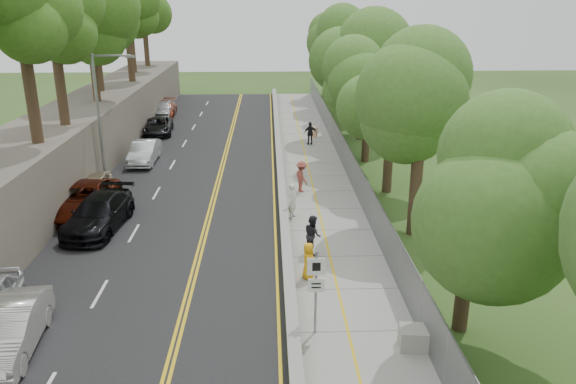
% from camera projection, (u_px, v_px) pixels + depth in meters
% --- Properties ---
extents(ground, '(140.00, 140.00, 0.00)m').
position_uv_depth(ground, '(283.00, 291.00, 22.28)').
color(ground, '#33511E').
rests_on(ground, ground).
extents(road, '(11.20, 66.00, 0.04)m').
position_uv_depth(road, '(193.00, 178.00, 36.26)').
color(road, black).
rests_on(road, ground).
extents(sidewalk, '(4.20, 66.00, 0.05)m').
position_uv_depth(sidewalk, '(316.00, 176.00, 36.52)').
color(sidewalk, gray).
rests_on(sidewalk, ground).
extents(jersey_barrier, '(0.42, 66.00, 0.60)m').
position_uv_depth(jersey_barrier, '(280.00, 173.00, 36.35)').
color(jersey_barrier, '#B4E531').
rests_on(jersey_barrier, ground).
extents(rock_embankment, '(5.00, 66.00, 4.00)m').
position_uv_depth(rock_embankment, '(62.00, 149.00, 35.33)').
color(rock_embankment, '#595147').
rests_on(rock_embankment, ground).
extents(chainlink_fence, '(0.04, 66.00, 2.00)m').
position_uv_depth(chainlink_fence, '(348.00, 162.00, 36.27)').
color(chainlink_fence, slate).
rests_on(chainlink_fence, ground).
extents(trees_embankment, '(6.40, 66.00, 13.00)m').
position_uv_depth(trees_embankment, '(52.00, 7.00, 32.56)').
color(trees_embankment, '#457B22').
rests_on(trees_embankment, rock_embankment).
extents(trees_fenceside, '(7.00, 66.00, 14.00)m').
position_uv_depth(trees_fenceside, '(390.00, 67.00, 34.38)').
color(trees_fenceside, '#49792B').
rests_on(trees_fenceside, ground).
extents(streetlight, '(2.52, 0.22, 8.00)m').
position_uv_depth(streetlight, '(102.00, 110.00, 33.62)').
color(streetlight, gray).
rests_on(streetlight, ground).
extents(signpost, '(0.62, 0.09, 3.10)m').
position_uv_depth(signpost, '(316.00, 283.00, 18.83)').
color(signpost, gray).
rests_on(signpost, sidewalk).
extents(construction_barrel, '(0.51, 0.51, 0.84)m').
position_uv_depth(construction_barrel, '(314.00, 132.00, 46.63)').
color(construction_barrel, orange).
rests_on(construction_barrel, sidewalk).
extents(concrete_block, '(1.15, 0.91, 0.72)m').
position_uv_depth(concrete_block, '(416.00, 338.00, 18.52)').
color(concrete_block, gray).
rests_on(concrete_block, sidewalk).
extents(car_1, '(2.14, 4.93, 1.58)m').
position_uv_depth(car_1, '(9.00, 330.00, 18.19)').
color(car_1, silver).
rests_on(car_1, road).
extents(car_2, '(2.77, 5.86, 1.62)m').
position_uv_depth(car_2, '(86.00, 199.00, 29.93)').
color(car_2, '#54170A').
rests_on(car_2, road).
extents(car_3, '(2.82, 5.84, 1.64)m').
position_uv_depth(car_3, '(99.00, 213.00, 27.96)').
color(car_3, black).
rests_on(car_3, road).
extents(car_4, '(1.82, 4.01, 1.33)m').
position_uv_depth(car_4, '(95.00, 186.00, 32.49)').
color(car_4, tan).
rests_on(car_4, road).
extents(car_5, '(1.64, 4.65, 1.53)m').
position_uv_depth(car_5, '(144.00, 152.00, 39.24)').
color(car_5, silver).
rests_on(car_5, road).
extents(car_6, '(2.68, 5.06, 1.35)m').
position_uv_depth(car_6, '(158.00, 126.00, 47.58)').
color(car_6, black).
rests_on(car_6, road).
extents(car_7, '(2.34, 5.28, 1.51)m').
position_uv_depth(car_7, '(164.00, 109.00, 54.42)').
color(car_7, '#9E4026').
rests_on(car_7, road).
extents(car_8, '(1.94, 4.81, 1.64)m').
position_uv_depth(car_8, '(163.00, 109.00, 54.13)').
color(car_8, '#BBBCC0').
rests_on(car_8, road).
extents(painter_0, '(0.63, 0.84, 1.57)m').
position_uv_depth(painter_0, '(308.00, 261.00, 22.99)').
color(painter_0, orange).
rests_on(painter_0, sidewalk).
extents(painter_1, '(0.62, 0.78, 1.87)m').
position_uv_depth(painter_1, '(293.00, 201.00, 29.36)').
color(painter_1, silver).
rests_on(painter_1, sidewalk).
extents(painter_2, '(0.90, 1.03, 1.81)m').
position_uv_depth(painter_2, '(313.00, 234.00, 25.24)').
color(painter_2, black).
rests_on(painter_2, sidewalk).
extents(painter_3, '(1.09, 1.37, 1.86)m').
position_uv_depth(painter_3, '(302.00, 177.00, 33.31)').
color(painter_3, '#994138').
rests_on(painter_3, sidewalk).
extents(person_far, '(1.11, 0.57, 1.81)m').
position_uv_depth(person_far, '(310.00, 133.00, 44.03)').
color(person_far, black).
rests_on(person_far, sidewalk).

